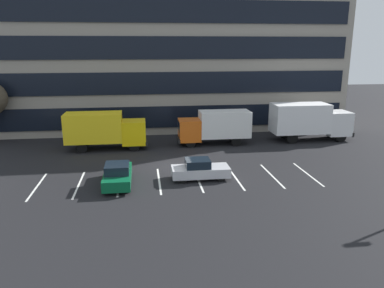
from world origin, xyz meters
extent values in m
plane|color=black|center=(0.00, 0.00, 0.00)|extent=(120.00, 120.00, 0.00)
cube|color=gray|center=(0.00, 18.00, 9.00)|extent=(41.19, 13.58, 18.00)
cube|color=black|center=(0.00, 11.15, 1.98)|extent=(39.54, 0.16, 2.30)
cube|color=black|center=(0.00, 11.15, 5.58)|extent=(39.54, 0.16, 2.30)
cube|color=black|center=(0.00, 11.15, 9.18)|extent=(39.54, 0.16, 2.30)
cube|color=black|center=(0.00, 11.15, 12.78)|extent=(39.54, 0.16, 2.30)
cube|color=silver|center=(-9.80, -3.23, 0.00)|extent=(0.14, 5.40, 0.01)
cube|color=silver|center=(-7.00, -3.23, 0.00)|extent=(0.14, 5.40, 0.01)
cube|color=silver|center=(-4.20, -3.23, 0.00)|extent=(0.14, 5.40, 0.01)
cube|color=silver|center=(-1.40, -3.23, 0.00)|extent=(0.14, 5.40, 0.01)
cube|color=silver|center=(1.40, -3.23, 0.00)|extent=(0.14, 5.40, 0.01)
cube|color=silver|center=(4.20, -3.23, 0.00)|extent=(0.14, 5.40, 0.01)
cube|color=silver|center=(7.00, -3.23, 0.00)|extent=(0.14, 5.40, 0.01)
cube|color=silver|center=(9.80, -3.23, 0.00)|extent=(0.14, 5.40, 0.01)
cube|color=yellow|center=(-3.28, 5.99, 1.58)|extent=(2.17, 2.36, 2.17)
cube|color=black|center=(-2.21, 5.99, 2.01)|extent=(0.06, 1.99, 0.95)
cube|color=yellow|center=(-6.92, 5.99, 2.12)|extent=(5.12, 2.46, 2.66)
cube|color=black|center=(-2.14, 5.99, 0.64)|extent=(0.20, 2.36, 0.39)
cylinder|color=black|center=(-3.28, 7.00, 0.49)|extent=(0.98, 0.30, 0.98)
cylinder|color=black|center=(-3.28, 4.97, 0.49)|extent=(0.98, 0.30, 0.98)
cylinder|color=black|center=(-7.94, 7.00, 0.49)|extent=(0.98, 0.30, 0.98)
cylinder|color=black|center=(-7.94, 4.97, 0.49)|extent=(0.98, 0.30, 0.98)
cube|color=white|center=(17.27, 6.84, 1.72)|extent=(2.37, 2.59, 2.37)
cube|color=black|center=(18.44, 6.84, 2.20)|extent=(0.06, 2.17, 1.04)
cube|color=white|center=(13.28, 6.84, 2.32)|extent=(5.60, 2.69, 2.91)
cube|color=black|center=(18.51, 6.84, 0.70)|extent=(0.22, 2.59, 0.43)
cylinder|color=black|center=(17.27, 7.95, 0.54)|extent=(1.08, 0.32, 1.08)
cylinder|color=black|center=(17.27, 5.73, 0.54)|extent=(1.08, 0.32, 1.08)
cylinder|color=black|center=(12.16, 7.95, 0.54)|extent=(1.08, 0.32, 1.08)
cylinder|color=black|center=(12.16, 5.73, 0.54)|extent=(1.08, 0.32, 1.08)
cube|color=#D85914|center=(2.02, 6.52, 1.50)|extent=(2.06, 2.24, 2.06)
cube|color=black|center=(1.01, 6.52, 1.91)|extent=(0.06, 1.88, 0.90)
cube|color=white|center=(5.48, 6.52, 2.01)|extent=(4.86, 2.34, 2.52)
cube|color=black|center=(0.94, 6.52, 0.61)|extent=(0.19, 2.24, 0.37)
cylinder|color=black|center=(2.02, 5.56, 0.47)|extent=(0.93, 0.28, 0.93)
cylinder|color=black|center=(2.02, 7.48, 0.47)|extent=(0.93, 0.28, 0.93)
cylinder|color=black|center=(6.45, 5.56, 0.47)|extent=(0.93, 0.28, 0.93)
cylinder|color=black|center=(6.45, 7.48, 0.47)|extent=(0.93, 0.28, 0.93)
cube|color=silver|center=(1.60, -3.21, 0.57)|extent=(4.17, 1.74, 0.68)
cube|color=black|center=(1.40, -3.21, 1.20)|extent=(1.75, 1.54, 0.58)
cylinder|color=black|center=(2.94, -2.45, 0.29)|extent=(0.58, 0.21, 0.58)
cylinder|color=black|center=(2.94, -3.96, 0.29)|extent=(0.58, 0.21, 0.58)
cylinder|color=black|center=(0.27, -2.45, 0.29)|extent=(0.58, 0.21, 0.58)
cylinder|color=black|center=(0.27, -3.96, 0.29)|extent=(0.58, 0.21, 0.58)
cube|color=#0C5933|center=(-4.28, -3.63, 0.60)|extent=(1.85, 4.41, 0.72)
cube|color=black|center=(-4.28, -3.85, 1.27)|extent=(1.62, 1.85, 0.62)
cylinder|color=black|center=(-5.08, -2.22, 0.31)|extent=(0.23, 0.62, 0.62)
cylinder|color=black|center=(-3.48, -2.22, 0.31)|extent=(0.23, 0.62, 0.62)
cylinder|color=black|center=(-5.08, -5.04, 0.31)|extent=(0.23, 0.62, 0.62)
cylinder|color=black|center=(-3.48, -5.04, 0.31)|extent=(0.23, 0.62, 0.62)
camera|label=1|loc=(-2.43, -28.85, 9.39)|focal=35.33mm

